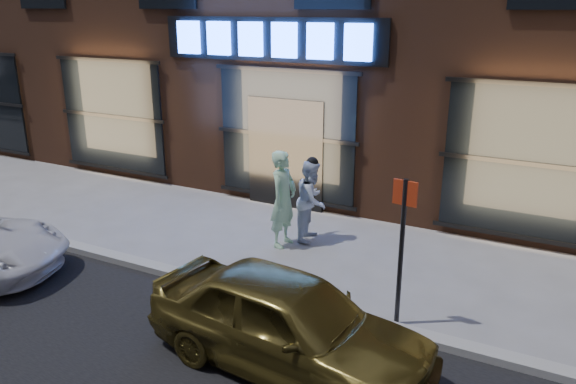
% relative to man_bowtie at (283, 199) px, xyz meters
% --- Properties ---
extents(ground, '(90.00, 90.00, 0.00)m').
position_rel_man_bowtie_xyz_m(ground, '(-0.96, -1.99, -0.91)').
color(ground, slate).
rests_on(ground, ground).
extents(curb, '(60.00, 0.25, 0.12)m').
position_rel_man_bowtie_xyz_m(curb, '(-0.96, -1.99, -0.85)').
color(curb, gray).
rests_on(curb, ground).
extents(man_bowtie, '(0.46, 0.68, 1.81)m').
position_rel_man_bowtie_xyz_m(man_bowtie, '(0.00, 0.00, 0.00)').
color(man_bowtie, '#AFE7B9').
rests_on(man_bowtie, ground).
extents(man_cap, '(0.70, 0.84, 1.56)m').
position_rel_man_bowtie_xyz_m(man_cap, '(0.34, 0.50, -0.13)').
color(man_cap, white).
rests_on(man_cap, ground).
extents(gold_sedan, '(3.80, 1.85, 1.25)m').
position_rel_man_bowtie_xyz_m(gold_sedan, '(1.81, -3.30, -0.28)').
color(gold_sedan, brown).
rests_on(gold_sedan, ground).
extents(sign_post, '(0.34, 0.08, 2.13)m').
position_rel_man_bowtie_xyz_m(sign_post, '(2.70, -1.71, 0.38)').
color(sign_post, '#262628').
rests_on(sign_post, ground).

